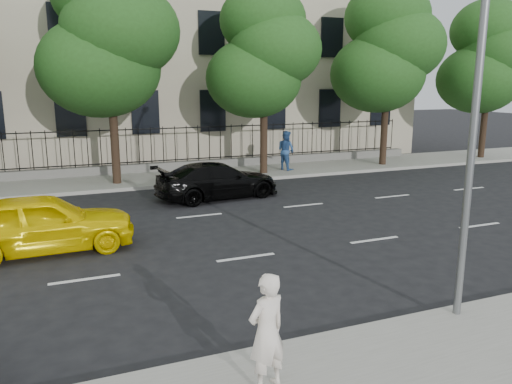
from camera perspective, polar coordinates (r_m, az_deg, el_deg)
ground at (r=11.00m, az=3.55°, el=-11.59°), size 120.00×120.00×0.00m
far_sidewalk at (r=23.87m, az=-11.02°, el=1.54°), size 60.00×4.00×0.15m
lane_markings at (r=15.15m, az=-4.20°, el=-4.78°), size 49.60×4.62×0.01m
masonry_building at (r=32.62m, az=-14.94°, el=20.00°), size 34.60×12.11×18.50m
iron_fence at (r=25.43m, az=-11.82°, el=3.47°), size 30.00×0.50×2.20m
street_light at (r=10.04m, az=22.14°, el=15.40°), size 0.25×3.32×8.05m
tree_c at (r=22.63m, az=-16.47°, el=16.82°), size 5.89×5.50×9.80m
tree_d at (r=24.35m, az=0.85°, el=15.60°), size 5.34×4.94×8.84m
tree_e at (r=27.83m, az=14.78°, el=15.54°), size 5.71×5.31×9.46m
tree_f at (r=32.44m, az=25.04°, el=13.74°), size 5.52×5.12×9.01m
yellow_taxi at (r=14.48m, az=-23.25°, el=-3.29°), size 4.80×2.05×1.62m
black_sedan at (r=19.64m, az=-4.39°, el=1.33°), size 5.14×2.61×1.43m
woman_near at (r=7.31m, az=1.23°, el=-15.70°), size 0.74×0.59×1.75m
pedestrian_far at (r=25.25m, az=3.44°, el=4.77°), size 1.05×1.17×1.97m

